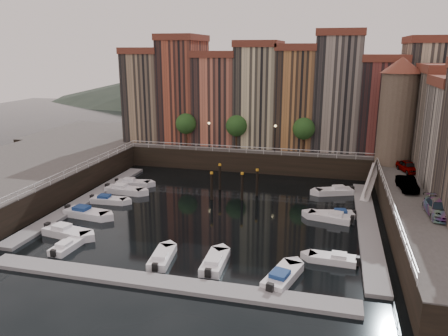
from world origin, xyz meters
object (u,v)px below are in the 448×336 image
(boat_left_0, at_px, (66,232))
(car_a, at_px, (408,167))
(car_c, at_px, (439,209))
(corner_tower, at_px, (398,110))
(boat_left_1, at_px, (86,213))
(gangway, at_px, (371,180))
(car_b, at_px, (407,185))
(mooring_pilings, at_px, (233,183))
(boat_left_2, at_px, (108,200))

(boat_left_0, bearing_deg, car_a, 41.26)
(car_c, bearing_deg, boat_left_0, -172.93)
(boat_left_0, bearing_deg, car_c, 19.33)
(corner_tower, xyz_separation_m, car_c, (1.83, -19.05, -6.48))
(car_c, bearing_deg, boat_left_1, 178.69)
(gangway, height_order, car_b, car_b)
(car_a, xyz_separation_m, car_c, (0.48, -15.06, 0.03))
(gangway, bearing_deg, boat_left_0, -145.04)
(gangway, bearing_deg, car_c, -71.97)
(mooring_pilings, height_order, boat_left_0, mooring_pilings)
(gangway, height_order, car_c, car_c)
(car_a, bearing_deg, car_c, -106.49)
(mooring_pilings, distance_m, car_c, 23.50)
(boat_left_0, bearing_deg, car_b, 31.52)
(corner_tower, distance_m, car_c, 20.20)
(boat_left_0, distance_m, car_a, 40.05)
(corner_tower, relative_size, car_b, 3.18)
(gangway, bearing_deg, corner_tower, 57.20)
(boat_left_1, relative_size, car_b, 1.24)
(gangway, distance_m, boat_left_0, 36.12)
(car_a, bearing_deg, gangway, 168.61)
(gangway, relative_size, mooring_pilings, 1.52)
(boat_left_2, relative_size, car_b, 1.03)
(gangway, height_order, boat_left_1, gangway)
(boat_left_1, height_order, car_a, car_a)
(car_a, distance_m, car_c, 15.07)
(car_b, xyz_separation_m, car_c, (1.65, -7.28, -0.00))
(car_b, height_order, car_c, car_b)
(boat_left_1, bearing_deg, boat_left_2, 95.72)
(corner_tower, xyz_separation_m, car_b, (0.18, -11.77, -6.48))
(boat_left_1, bearing_deg, corner_tower, 37.88)
(corner_tower, distance_m, car_a, 7.75)
(boat_left_0, relative_size, car_b, 1.21)
(boat_left_2, height_order, car_b, car_b)
(boat_left_0, relative_size, boat_left_1, 0.98)
(mooring_pilings, xyz_separation_m, boat_left_1, (-13.89, -10.72, -1.24))
(car_a, xyz_separation_m, car_b, (-1.17, -7.79, 0.03))
(gangway, distance_m, car_c, 15.40)
(gangway, xyz_separation_m, boat_left_0, (-29.58, -20.68, -1.52))
(mooring_pilings, bearing_deg, gangway, 16.46)
(gangway, relative_size, car_b, 1.92)
(corner_tower, bearing_deg, boat_left_0, -142.22)
(boat_left_0, distance_m, car_c, 35.01)
(corner_tower, relative_size, mooring_pilings, 2.52)
(mooring_pilings, relative_size, boat_left_2, 1.22)
(mooring_pilings, xyz_separation_m, boat_left_2, (-13.80, -6.05, -1.31))
(boat_left_1, bearing_deg, boat_left_0, -72.98)
(boat_left_1, bearing_deg, car_b, 20.77)
(car_a, bearing_deg, boat_left_0, -166.26)
(boat_left_1, relative_size, car_a, 1.34)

